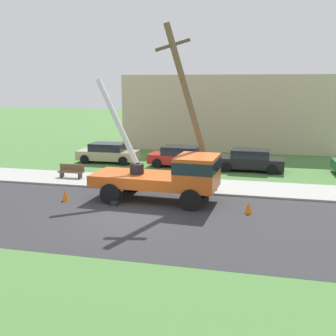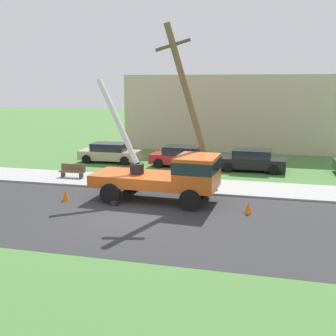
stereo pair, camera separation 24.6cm
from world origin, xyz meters
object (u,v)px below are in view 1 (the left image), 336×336
at_px(parked_sedan_tan, 108,153).
at_px(parked_sedan_black, 250,160).
at_px(leaning_utility_pole, 191,109).
at_px(traffic_cone_behind, 65,195).
at_px(park_bench, 71,172).
at_px(utility_truck, 171,174).
at_px(parked_sedan_red, 181,157).
at_px(traffic_cone_ahead, 249,207).
at_px(traffic_cone_curbside, 193,192).

height_order(parked_sedan_tan, parked_sedan_black, same).
height_order(leaning_utility_pole, traffic_cone_behind, leaning_utility_pole).
distance_m(traffic_cone_behind, park_bench, 4.83).
relative_size(utility_truck, leaning_utility_pole, 0.78).
xyz_separation_m(leaning_utility_pole, parked_sedan_red, (-1.97, 6.98, -3.74)).
height_order(utility_truck, parked_sedan_tan, utility_truck).
relative_size(traffic_cone_ahead, park_bench, 0.35).
bearing_deg(parked_sedan_red, park_bench, -137.03).
bearing_deg(traffic_cone_behind, utility_truck, 12.13).
xyz_separation_m(traffic_cone_ahead, parked_sedan_red, (-5.14, 9.71, 0.43)).
height_order(parked_sedan_red, parked_sedan_black, same).
bearing_deg(parked_sedan_black, parked_sedan_tan, 176.73).
bearing_deg(park_bench, traffic_cone_behind, -67.28).
xyz_separation_m(leaning_utility_pole, parked_sedan_black, (2.80, 6.72, -3.74)).
relative_size(leaning_utility_pole, parked_sedan_red, 1.93).
distance_m(traffic_cone_curbside, parked_sedan_tan, 11.13).
height_order(leaning_utility_pole, traffic_cone_ahead, leaning_utility_pole).
height_order(traffic_cone_behind, park_bench, park_bench).
bearing_deg(parked_sedan_black, traffic_cone_curbside, -108.92).
relative_size(traffic_cone_curbside, parked_sedan_tan, 0.13).
bearing_deg(parked_sedan_red, traffic_cone_curbside, -73.52).
xyz_separation_m(leaning_utility_pole, parked_sedan_tan, (-7.50, 7.31, -3.74)).
distance_m(utility_truck, leaning_utility_pole, 3.53).
bearing_deg(traffic_cone_curbside, parked_sedan_red, 106.48).
height_order(leaning_utility_pole, parked_sedan_red, leaning_utility_pole).
bearing_deg(parked_sedan_black, parked_sedan_red, 176.84).
height_order(traffic_cone_ahead, traffic_cone_behind, same).
relative_size(parked_sedan_tan, park_bench, 2.76).
bearing_deg(parked_sedan_black, traffic_cone_ahead, -87.78).
relative_size(leaning_utility_pole, traffic_cone_behind, 15.52).
distance_m(traffic_cone_curbside, parked_sedan_black, 7.79).
bearing_deg(parked_sedan_tan, utility_truck, -52.62).
bearing_deg(traffic_cone_ahead, parked_sedan_black, 92.22).
bearing_deg(park_bench, traffic_cone_ahead, -22.15).
distance_m(parked_sedan_black, park_bench, 11.62).
distance_m(parked_sedan_red, parked_sedan_black, 4.78).
bearing_deg(leaning_utility_pole, traffic_cone_curbside, -65.93).
xyz_separation_m(leaning_utility_pole, traffic_cone_curbside, (0.28, -0.64, -4.17)).
distance_m(parked_sedan_red, park_bench, 7.78).
bearing_deg(parked_sedan_red, parked_sedan_tan, 176.63).
relative_size(traffic_cone_behind, parked_sedan_black, 0.13).
xyz_separation_m(utility_truck, parked_sedan_red, (-1.33, 8.64, -0.70)).
height_order(traffic_cone_curbside, parked_sedan_black, parked_sedan_black).
xyz_separation_m(utility_truck, leaning_utility_pole, (0.64, 1.66, 3.04)).
bearing_deg(traffic_cone_behind, parked_sedan_black, 47.81).
bearing_deg(traffic_cone_curbside, utility_truck, -132.16).
xyz_separation_m(utility_truck, traffic_cone_ahead, (3.81, -1.06, -1.13)).
relative_size(traffic_cone_ahead, parked_sedan_tan, 0.13).
bearing_deg(parked_sedan_tan, parked_sedan_black, -3.27).
xyz_separation_m(traffic_cone_ahead, traffic_cone_behind, (-8.97, -0.04, 0.00)).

